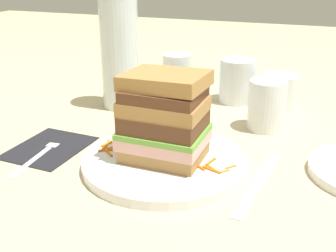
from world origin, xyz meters
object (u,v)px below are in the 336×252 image
fork (42,151)px  empty_tumbler_1 (196,88)px  juice_glass (266,108)px  main_plate (162,161)px  water_bottle (119,40)px  knife (257,185)px  napkin_dark (49,147)px  empty_tumbler_2 (177,73)px  sandwich (162,118)px  empty_tumbler_0 (279,91)px  empty_tumbler_3 (237,81)px

fork → empty_tumbler_1: 0.37m
empty_tumbler_1 → juice_glass: bearing=-28.9°
main_plate → juice_glass: 0.25m
fork → water_bottle: water_bottle is taller
knife → empty_tumbler_1: (-0.18, 0.31, 0.03)m
napkin_dark → knife: 0.35m
main_plate → water_bottle: bearing=127.4°
empty_tumbler_2 → sandwich: bearing=-75.2°
water_bottle → empty_tumbler_1: water_bottle is taller
fork → juice_glass: 0.41m
water_bottle → empty_tumbler_0: (0.32, 0.10, -0.11)m
fork → juice_glass: juice_glass is taller
sandwich → empty_tumbler_2: 0.38m
fork → sandwich: bearing=7.7°
main_plate → empty_tumbler_1: size_ratio=3.51×
juice_glass → empty_tumbler_3: 0.16m
sandwich → empty_tumbler_0: (0.14, 0.33, -0.04)m
napkin_dark → water_bottle: 0.28m
main_plate → empty_tumbler_0: (0.14, 0.33, 0.03)m
knife → empty_tumbler_2: size_ratio=2.22×
water_bottle → empty_tumbler_1: size_ratio=4.25×
sandwich → empty_tumbler_1: (-0.03, 0.29, -0.04)m
juice_glass → empty_tumbler_0: 0.13m
main_plate → water_bottle: (-0.18, 0.23, 0.13)m
water_bottle → empty_tumbler_0: size_ratio=3.99×
sandwich → fork: sandwich is taller
main_plate → empty_tumbler_2: 0.38m
empty_tumbler_2 → juice_glass: bearing=-35.7°
fork → knife: fork is taller
empty_tumbler_2 → empty_tumbler_3: (0.15, -0.03, 0.00)m
juice_glass → empty_tumbler_2: 0.28m
empty_tumbler_2 → empty_tumbler_1: bearing=-48.1°
juice_glass → empty_tumbler_3: (-0.08, 0.14, 0.01)m
empty_tumbler_0 → empty_tumbler_1: (-0.17, -0.04, 0.00)m
empty_tumbler_0 → empty_tumbler_1: size_ratio=1.06×
water_bottle → empty_tumbler_2: water_bottle is taller
fork → empty_tumbler_0: empty_tumbler_0 is taller
napkin_dark → empty_tumbler_1: bearing=59.9°
empty_tumbler_3 → napkin_dark: bearing=-126.2°
empty_tumbler_0 → empty_tumbler_2: empty_tumbler_2 is taller
fork → empty_tumbler_0: size_ratio=2.15×
fork → main_plate: bearing=7.7°
napkin_dark → fork: fork is taller
fork → empty_tumbler_3: size_ratio=1.74×
empty_tumbler_0 → sandwich: bearing=-113.4°
juice_glass → empty_tumbler_0: bearing=84.8°
empty_tumbler_1 → empty_tumbler_2: (-0.07, 0.08, 0.01)m
knife → empty_tumbler_1: 0.36m
napkin_dark → empty_tumbler_1: empty_tumbler_1 is taller
main_plate → water_bottle: 0.32m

